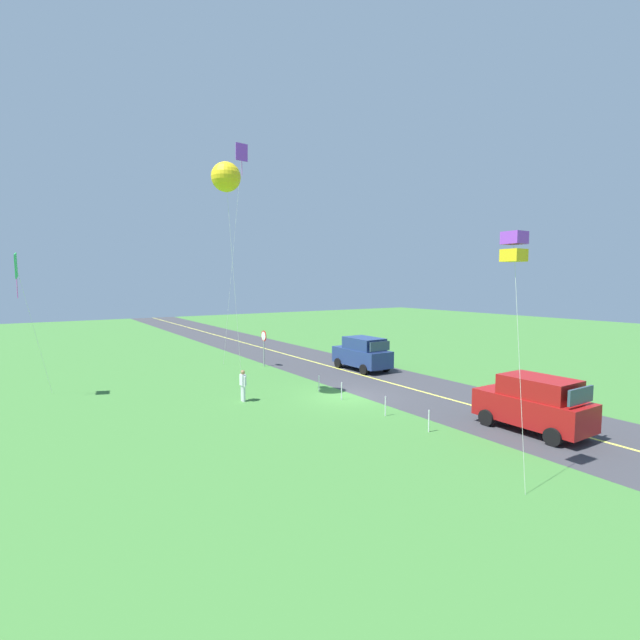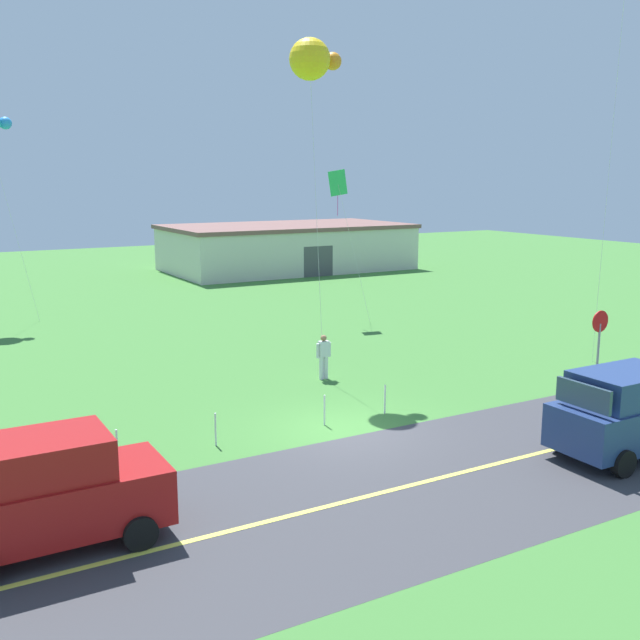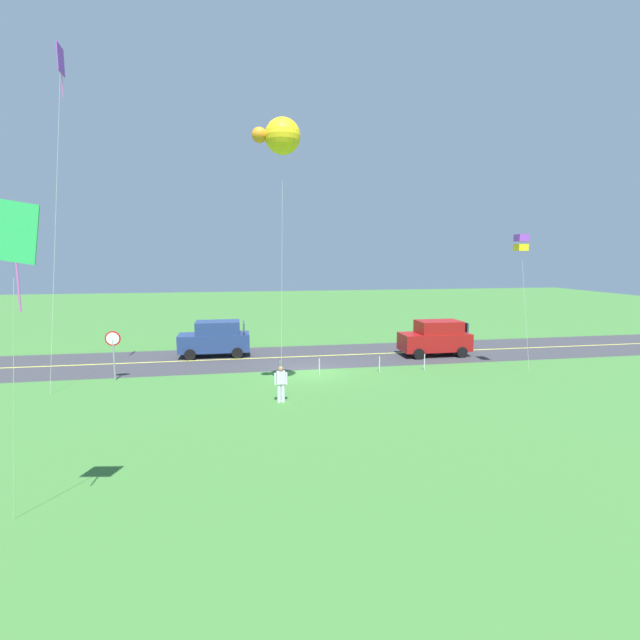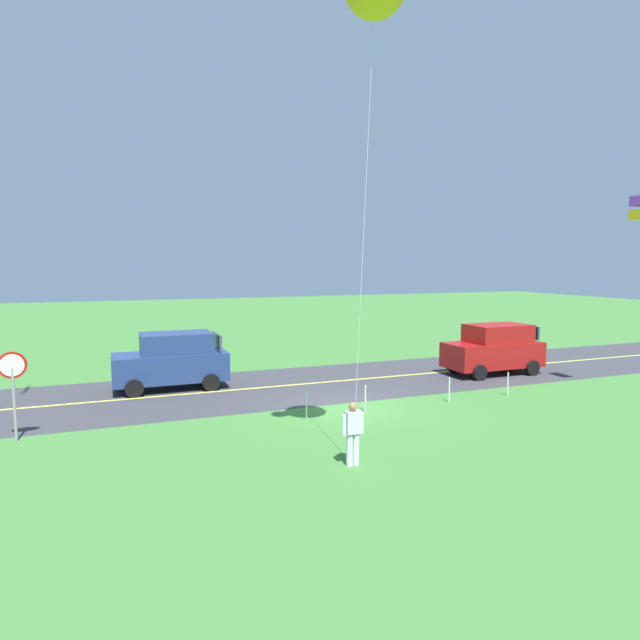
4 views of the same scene
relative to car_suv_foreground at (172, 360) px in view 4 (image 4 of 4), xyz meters
The scene contains 11 objects.
ground_plane 7.52m from the car_suv_foreground, 135.98° to the left, with size 120.00×120.00×0.10m, color #3D7533.
asphalt_road 5.58m from the car_suv_foreground, 167.79° to the left, with size 120.00×7.00×0.00m, color #38383D.
road_centre_stripe 5.58m from the car_suv_foreground, 167.79° to the left, with size 120.00×0.16×0.00m, color #E5E04C.
car_suv_foreground is the anchor object (origin of this frame).
car_parked_west_near 14.07m from the car_suv_foreground, behind, with size 4.40×2.12×2.24m.
stop_sign 7.04m from the car_suv_foreground, 46.16° to the left, with size 0.76×0.08×2.56m.
person_adult_near 10.68m from the car_suv_foreground, 107.43° to the left, with size 0.58×0.22×1.60m.
fence_post_0 13.05m from the car_suv_foreground, 153.30° to the left, with size 0.05×0.05×0.90m, color silver.
fence_post_1 10.78m from the car_suv_foreground, 147.03° to the left, with size 0.05×0.05×0.90m, color silver.
fence_post_2 8.18m from the car_suv_foreground, 134.08° to the left, with size 0.05×0.05×0.90m, color silver.
fence_post_3 6.89m from the car_suv_foreground, 121.27° to the left, with size 0.05×0.05×0.90m, color silver.
Camera 4 is at (7.68, 16.92, 5.01)m, focal length 30.65 mm.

